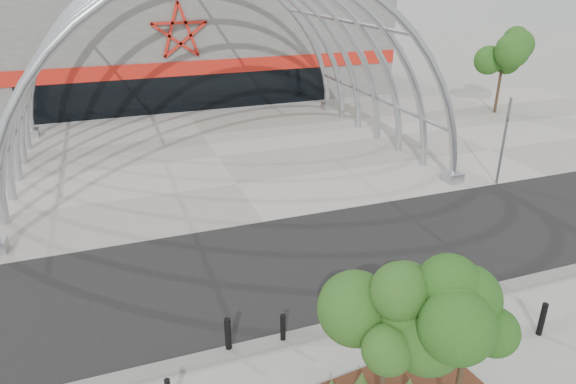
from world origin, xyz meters
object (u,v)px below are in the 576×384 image
signal_pole (504,140)px  bench_1 (445,331)px  bollard_2 (283,329)px  street_tree_1 (468,329)px  street_tree_0 (390,305)px

signal_pole → bench_1: (-9.18, -8.69, -2.01)m
bollard_2 → street_tree_1: bearing=-57.5°
bench_1 → bollard_2: 4.60m
street_tree_1 → bollard_2: bearing=122.5°
street_tree_1 → bench_1: size_ratio=1.82×
bench_1 → bollard_2: bearing=162.7°
signal_pole → street_tree_1: (-10.96, -11.42, 0.60)m
signal_pole → street_tree_0: signal_pole is taller
street_tree_0 → street_tree_1: street_tree_0 is taller
signal_pole → street_tree_1: 15.84m
street_tree_1 → signal_pole: bearing=46.2°
street_tree_0 → bench_1: street_tree_0 is taller
bench_1 → street_tree_0: bearing=-150.9°
signal_pole → street_tree_1: size_ratio=1.08×
signal_pole → bollard_2: bearing=-151.6°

